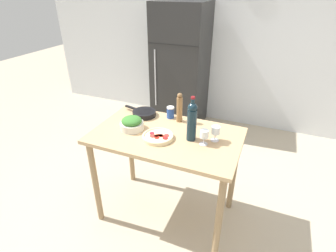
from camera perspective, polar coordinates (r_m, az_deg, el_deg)
The scene contains 12 objects.
ground_plane at distance 2.87m, azimuth -0.31°, elevation -18.16°, with size 14.00×14.00×0.00m, color #BCAD93.
wall_back at distance 4.28m, azimuth 12.51°, elevation 17.46°, with size 6.40×0.09×2.60m.
refrigerator at distance 4.14m, azimuth 2.80°, elevation 12.53°, with size 0.75×0.73×1.89m.
prep_counter at distance 2.35m, azimuth -0.36°, elevation -4.62°, with size 1.28×0.77×0.94m.
wine_bottle at distance 2.13m, azimuth 5.24°, elevation 1.21°, with size 0.08×0.08×0.38m.
wine_glass_near at distance 2.11m, azimuth 7.88°, elevation -1.88°, with size 0.07×0.07×0.13m.
wine_glass_far at distance 2.17m, azimuth 10.33°, elevation -1.04°, with size 0.07×0.07×0.13m.
pepper_mill at distance 2.43m, azimuth 2.52°, elevation 3.96°, with size 0.06×0.06×0.28m.
salad_bowl at distance 2.35m, azimuth -7.87°, elevation 0.55°, with size 0.21×0.21×0.12m.
homemade_pizza at distance 2.21m, azimuth -2.19°, elevation -2.28°, with size 0.26×0.26×0.04m.
salt_canister at distance 2.53m, azimuth 0.54°, elevation 2.99°, with size 0.07×0.07×0.11m.
cast_iron_skillet at distance 2.59m, azimuth -5.23°, elevation 2.81°, with size 0.36×0.23×0.05m.
Camera 1 is at (0.77, -1.80, 2.09)m, focal length 28.00 mm.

